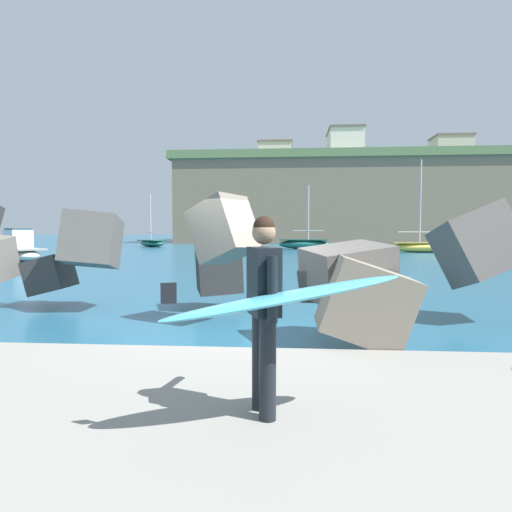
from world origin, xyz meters
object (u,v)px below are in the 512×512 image
(station_building_annex, at_px, (451,149))
(boat_near_right, at_px, (17,251))
(station_building_east, at_px, (286,165))
(boat_near_left, at_px, (304,244))
(boat_mid_left, at_px, (152,243))
(boat_near_centre, at_px, (425,246))
(mooring_buoy_inner, at_px, (471,253))
(surfer_with_board, at_px, (271,301))
(station_building_central, at_px, (275,158))
(station_building_west, at_px, (345,145))

(station_building_annex, bearing_deg, boat_near_right, -130.36)
(station_building_east, bearing_deg, boat_near_right, -103.30)
(boat_near_left, height_order, boat_mid_left, boat_near_left)
(boat_near_centre, bearing_deg, mooring_buoy_inner, -74.56)
(boat_near_left, xyz_separation_m, station_building_annex, (25.43, 31.22, 15.07))
(surfer_with_board, xyz_separation_m, boat_near_centre, (11.98, 35.24, -0.76))
(station_building_east, bearing_deg, station_building_annex, -28.73)
(station_building_central, bearing_deg, boat_near_right, -102.29)
(boat_mid_left, relative_size, mooring_buoy_inner, 13.98)
(surfer_with_board, height_order, station_building_west, station_building_west)
(station_building_west, bearing_deg, boat_near_left, -104.93)
(boat_near_left, height_order, boat_near_right, boat_near_left)
(boat_near_centre, bearing_deg, station_building_central, 106.63)
(boat_near_right, xyz_separation_m, boat_mid_left, (0.38, 25.01, -0.17))
(boat_near_right, relative_size, mooring_buoy_inner, 11.47)
(boat_near_right, height_order, station_building_annex, station_building_annex)
(surfer_with_board, relative_size, station_building_west, 0.27)
(surfer_with_board, bearing_deg, boat_mid_left, 108.91)
(boat_near_left, bearing_deg, boat_mid_left, 163.81)
(mooring_buoy_inner, height_order, station_building_east, station_building_east)
(boat_mid_left, height_order, station_building_annex, station_building_annex)
(station_building_east, relative_size, station_building_annex, 1.27)
(surfer_with_board, relative_size, boat_mid_left, 0.34)
(mooring_buoy_inner, height_order, station_building_west, station_building_west)
(surfer_with_board, distance_m, station_building_central, 85.48)
(mooring_buoy_inner, height_order, station_building_central, station_building_central)
(station_building_annex, bearing_deg, boat_near_centre, -112.18)
(station_building_central, bearing_deg, mooring_buoy_inner, -73.49)
(boat_near_centre, height_order, station_building_east, station_building_east)
(boat_near_right, relative_size, station_building_east, 0.65)
(boat_near_centre, height_order, boat_near_right, boat_near_centre)
(boat_near_left, bearing_deg, station_building_east, 92.86)
(mooring_buoy_inner, bearing_deg, station_building_east, 103.67)
(boat_near_centre, bearing_deg, station_building_west, 94.78)
(station_building_annex, bearing_deg, station_building_west, -169.30)
(surfer_with_board, height_order, boat_mid_left, boat_mid_left)
(boat_near_centre, bearing_deg, station_building_annex, 67.82)
(surfer_with_board, xyz_separation_m, boat_near_right, (-16.27, 21.38, -0.64))
(station_building_west, bearing_deg, boat_near_right, -118.05)
(station_building_east, bearing_deg, station_building_central, -119.29)
(surfer_with_board, bearing_deg, boat_near_centre, 71.23)
(boat_near_right, bearing_deg, station_building_annex, 49.64)
(surfer_with_board, xyz_separation_m, station_building_central, (-2.61, 84.10, 15.13))
(boat_near_left, bearing_deg, mooring_buoy_inner, -44.79)
(boat_mid_left, relative_size, station_building_west, 0.79)
(boat_near_right, distance_m, station_building_east, 69.77)
(mooring_buoy_inner, relative_size, station_building_annex, 0.07)
(boat_near_centre, relative_size, boat_near_right, 1.59)
(surfer_with_board, xyz_separation_m, station_building_annex, (27.17, 72.49, 14.35))
(station_building_west, bearing_deg, station_building_central, 128.08)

